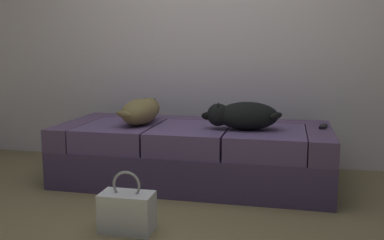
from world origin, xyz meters
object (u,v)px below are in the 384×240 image
Objects in this scene: couch at (193,154)px; tv_remote at (323,127)px; handbag at (127,211)px; dog_dark at (242,116)px; dog_tan at (142,111)px.

tv_remote is (1.02, 0.10, 0.25)m from couch.
tv_remote is 0.40× the size of handbag.
dog_dark reaches higher than couch.
tv_remote is (1.46, 0.13, -0.10)m from dog_tan.
dog_tan reaches higher than tv_remote.
dog_tan is 1.15m from handbag.
dog_tan is 4.16× the size of tv_remote.
handbag is at bearing -121.81° from dog_dark.
tv_remote is at bearing 43.85° from handbag.
dog_tan is 1.46m from tv_remote.
couch is 1.08m from handbag.
dog_dark is 1.67× the size of handbag.
dog_tan is 0.84m from dog_dark.
dog_tan is 0.99× the size of dog_dark.
tv_remote is 1.70m from handbag.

